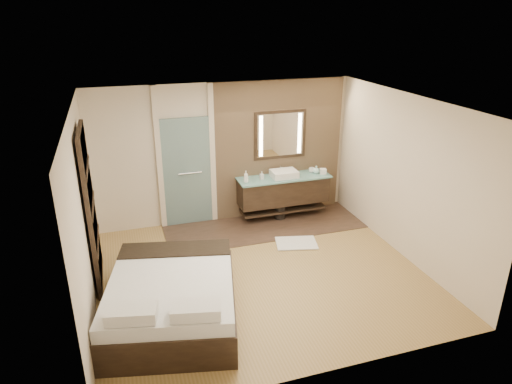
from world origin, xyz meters
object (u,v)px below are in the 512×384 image
object	(u,v)px
vanity	(283,190)
waste_bin	(280,212)
bed	(172,299)
mirror_unit	(280,135)

from	to	relation	value
vanity	waste_bin	xyz separation A→B (m)	(-0.09, -0.07, -0.44)
bed	waste_bin	distance (m)	3.60
vanity	bed	bearing A→B (deg)	-134.28
vanity	waste_bin	distance (m)	0.46
mirror_unit	waste_bin	xyz separation A→B (m)	(-0.09, -0.31, -1.51)
vanity	waste_bin	size ratio (longest dim) A/B	6.70
waste_bin	bed	bearing A→B (deg)	-133.99
mirror_unit	waste_bin	size ratio (longest dim) A/B	3.84
mirror_unit	waste_bin	distance (m)	1.55
bed	waste_bin	xyz separation A→B (m)	(2.50, 2.59, -0.19)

